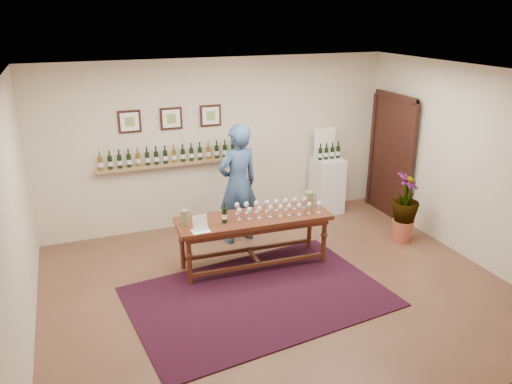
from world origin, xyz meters
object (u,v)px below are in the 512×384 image
object	(u,v)px
tasting_table	(254,224)
display_pedestal	(327,185)
potted_plant	(405,208)
person	(238,184)

from	to	relation	value
tasting_table	display_pedestal	size ratio (longest dim) A/B	2.19
display_pedestal	potted_plant	size ratio (longest dim) A/B	1.02
tasting_table	person	size ratio (longest dim) A/B	1.16
display_pedestal	person	bearing A→B (deg)	-162.80
tasting_table	display_pedestal	world-z (taller)	display_pedestal
potted_plant	tasting_table	bearing A→B (deg)	177.86
tasting_table	display_pedestal	bearing A→B (deg)	38.96
display_pedestal	person	size ratio (longest dim) A/B	0.53
tasting_table	potted_plant	distance (m)	2.51
tasting_table	person	world-z (taller)	person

